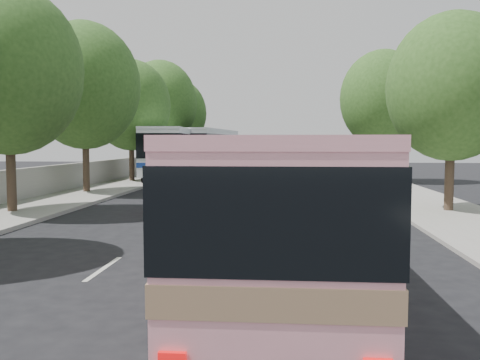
# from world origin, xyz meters

# --- Properties ---
(ground) EXTENTS (120.00, 120.00, 0.00)m
(ground) POSITION_xyz_m (0.00, 0.00, 0.00)
(ground) COLOR black
(ground) RESTS_ON ground
(sidewalk_left) EXTENTS (4.00, 90.00, 0.15)m
(sidewalk_left) POSITION_xyz_m (-8.50, 20.00, 0.07)
(sidewalk_left) COLOR #9E998E
(sidewalk_left) RESTS_ON ground
(sidewalk_right) EXTENTS (4.00, 90.00, 0.12)m
(sidewalk_right) POSITION_xyz_m (8.50, 20.00, 0.06)
(sidewalk_right) COLOR #9E998E
(sidewalk_right) RESTS_ON ground
(low_wall) EXTENTS (0.30, 90.00, 1.50)m
(low_wall) POSITION_xyz_m (-10.30, 20.00, 0.90)
(low_wall) COLOR #9E998E
(low_wall) RESTS_ON sidewalk_left
(tree_left_b) EXTENTS (5.70, 5.70, 8.88)m
(tree_left_b) POSITION_xyz_m (-8.42, 5.94, 5.82)
(tree_left_b) COLOR #38281E
(tree_left_b) RESTS_ON ground
(tree_left_c) EXTENTS (6.00, 6.00, 9.35)m
(tree_left_c) POSITION_xyz_m (-8.62, 13.94, 6.12)
(tree_left_c) COLOR #38281E
(tree_left_c) RESTS_ON ground
(tree_left_d) EXTENTS (5.52, 5.52, 8.60)m
(tree_left_d) POSITION_xyz_m (-8.52, 21.94, 5.63)
(tree_left_d) COLOR #38281E
(tree_left_d) RESTS_ON ground
(tree_left_e) EXTENTS (6.30, 6.30, 9.82)m
(tree_left_e) POSITION_xyz_m (-8.42, 29.94, 6.43)
(tree_left_e) COLOR #38281E
(tree_left_e) RESTS_ON ground
(tree_left_f) EXTENTS (5.88, 5.88, 9.16)m
(tree_left_f) POSITION_xyz_m (-8.62, 37.94, 6.00)
(tree_left_f) COLOR #38281E
(tree_left_f) RESTS_ON ground
(tree_right_near) EXTENTS (5.10, 5.10, 7.95)m
(tree_right_near) POSITION_xyz_m (8.78, 7.94, 5.20)
(tree_right_near) COLOR #38281E
(tree_right_near) RESTS_ON ground
(tree_right_far) EXTENTS (6.00, 6.00, 9.35)m
(tree_right_far) POSITION_xyz_m (9.08, 23.94, 6.12)
(tree_right_far) COLOR #38281E
(tree_right_far) RESTS_ON ground
(pink_bus) EXTENTS (2.37, 9.08, 2.89)m
(pink_bus) POSITION_xyz_m (2.02, -4.00, 1.80)
(pink_bus) COLOR #FFA4B1
(pink_bus) RESTS_ON ground
(pink_taxi) EXTENTS (1.78, 4.16, 1.40)m
(pink_taxi) POSITION_xyz_m (-2.00, 7.15, 0.70)
(pink_taxi) COLOR #F3159D
(pink_taxi) RESTS_ON ground
(white_pickup) EXTENTS (2.75, 6.10, 1.73)m
(white_pickup) POSITION_xyz_m (-2.74, 14.02, 0.87)
(white_pickup) COLOR silver
(white_pickup) RESTS_ON ground
(tour_coach_front) EXTENTS (3.71, 13.02, 3.85)m
(tour_coach_front) POSITION_xyz_m (-6.30, 24.89, 2.31)
(tour_coach_front) COLOR white
(tour_coach_front) RESTS_ON ground
(tour_coach_rear) EXTENTS (4.00, 13.41, 3.95)m
(tour_coach_rear) POSITION_xyz_m (-4.50, 31.29, 2.38)
(tour_coach_rear) COLOR silver
(tour_coach_rear) RESTS_ON ground
(taxi_roof_sign) EXTENTS (0.56, 0.20, 0.18)m
(taxi_roof_sign) POSITION_xyz_m (-2.00, 7.15, 1.49)
(taxi_roof_sign) COLOR silver
(taxi_roof_sign) RESTS_ON pink_taxi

